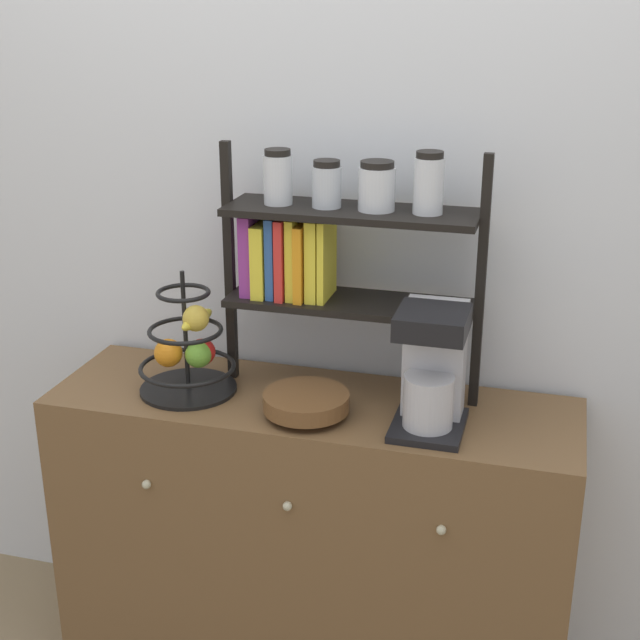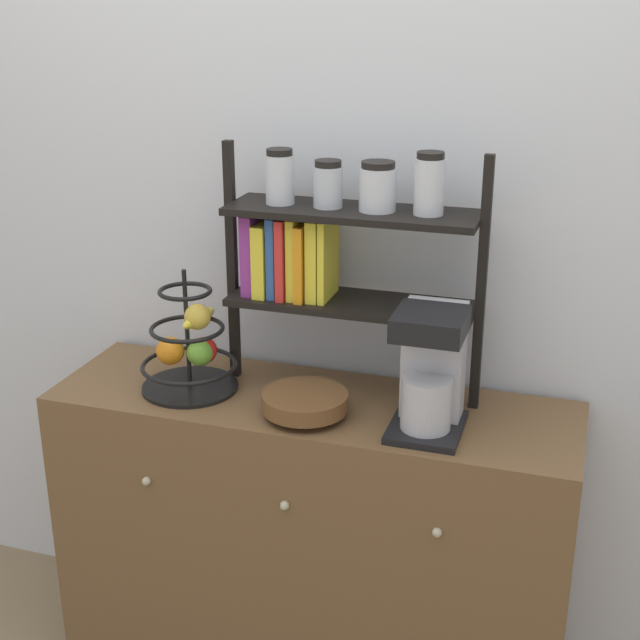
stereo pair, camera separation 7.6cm
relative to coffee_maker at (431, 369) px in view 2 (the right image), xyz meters
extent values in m
cube|color=silver|center=(-0.32, 0.31, 0.28)|extent=(7.00, 0.05, 2.60)
cube|color=brown|center=(-0.32, 0.05, -0.59)|extent=(1.39, 0.42, 0.87)
sphere|color=#B2AD8C|center=(-0.70, -0.16, -0.35)|extent=(0.02, 0.02, 0.02)
sphere|color=#B2AD8C|center=(-0.32, -0.16, -0.35)|extent=(0.02, 0.02, 0.02)
sphere|color=#B2AD8C|center=(0.06, -0.16, -0.35)|extent=(0.02, 0.02, 0.02)
cube|color=black|center=(0.00, -0.02, -0.15)|extent=(0.17, 0.21, 0.02)
cube|color=#B7B7BC|center=(0.00, 0.04, 0.01)|extent=(0.15, 0.08, 0.29)
cylinder|color=#B7B7BC|center=(0.00, -0.04, -0.07)|extent=(0.12, 0.12, 0.13)
cube|color=black|center=(0.00, -0.03, 0.13)|extent=(0.17, 0.17, 0.06)
cylinder|color=black|center=(-0.66, 0.03, -0.15)|extent=(0.26, 0.26, 0.01)
cylinder|color=black|center=(-0.66, 0.03, 0.02)|extent=(0.01, 0.01, 0.33)
torus|color=black|center=(-0.66, 0.03, -0.09)|extent=(0.26, 0.26, 0.01)
torus|color=black|center=(-0.66, 0.03, 0.02)|extent=(0.20, 0.20, 0.01)
torus|color=black|center=(-0.66, 0.03, 0.12)|extent=(0.14, 0.14, 0.01)
sphere|color=red|center=(-0.62, 0.05, -0.05)|extent=(0.07, 0.07, 0.07)
sphere|color=#6BAD33|center=(-0.63, 0.04, -0.05)|extent=(0.07, 0.07, 0.07)
sphere|color=orange|center=(-0.71, 0.02, -0.05)|extent=(0.08, 0.08, 0.08)
ellipsoid|color=yellow|center=(-0.64, 0.06, 0.04)|extent=(0.05, 0.15, 0.04)
sphere|color=gold|center=(-0.63, 0.03, 0.05)|extent=(0.07, 0.07, 0.07)
cylinder|color=brown|center=(-0.31, -0.03, -0.15)|extent=(0.12, 0.12, 0.02)
cylinder|color=brown|center=(-0.31, -0.03, -0.12)|extent=(0.22, 0.22, 0.04)
cube|color=black|center=(-0.57, 0.15, 0.17)|extent=(0.02, 0.02, 0.65)
cube|color=black|center=(0.09, 0.15, 0.17)|extent=(0.02, 0.02, 0.65)
cube|color=black|center=(-0.24, 0.15, 0.09)|extent=(0.64, 0.20, 0.02)
cube|color=black|center=(-0.24, 0.15, 0.33)|extent=(0.64, 0.20, 0.02)
cube|color=#8C338C|center=(-0.51, 0.15, 0.21)|extent=(0.03, 0.13, 0.21)
cube|color=yellow|center=(-0.47, 0.15, 0.20)|extent=(0.03, 0.15, 0.19)
cube|color=#2D599E|center=(-0.44, 0.15, 0.21)|extent=(0.02, 0.14, 0.21)
cube|color=red|center=(-0.41, 0.15, 0.21)|extent=(0.02, 0.16, 0.21)
cube|color=yellow|center=(-0.39, 0.15, 0.21)|extent=(0.02, 0.14, 0.21)
cube|color=orange|center=(-0.36, 0.15, 0.20)|extent=(0.02, 0.16, 0.20)
cube|color=yellow|center=(-0.33, 0.15, 0.21)|extent=(0.03, 0.14, 0.21)
cube|color=yellow|center=(-0.31, 0.15, 0.21)|extent=(0.02, 0.13, 0.21)
cylinder|color=silver|center=(-0.43, 0.15, 0.41)|extent=(0.07, 0.07, 0.12)
cylinder|color=black|center=(-0.43, 0.15, 0.48)|extent=(0.07, 0.07, 0.02)
cylinder|color=silver|center=(-0.31, 0.15, 0.39)|extent=(0.07, 0.07, 0.10)
cylinder|color=black|center=(-0.31, 0.15, 0.45)|extent=(0.07, 0.07, 0.02)
cylinder|color=silver|center=(-0.18, 0.15, 0.40)|extent=(0.09, 0.09, 0.11)
cylinder|color=black|center=(-0.18, 0.15, 0.46)|extent=(0.08, 0.08, 0.02)
cylinder|color=silver|center=(-0.05, 0.15, 0.41)|extent=(0.07, 0.07, 0.14)
cylinder|color=black|center=(-0.05, 0.15, 0.49)|extent=(0.07, 0.07, 0.02)
camera|label=1|loc=(0.27, -1.98, 0.86)|focal=50.00mm
camera|label=2|loc=(0.34, -1.96, 0.86)|focal=50.00mm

